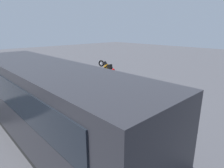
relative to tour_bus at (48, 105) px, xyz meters
name	(u,v)px	position (x,y,z in m)	size (l,w,h in m)	color
ground_plane	(112,99)	(1.86, -5.27, -1.65)	(80.00, 80.00, 0.00)	#424247
tour_bus	(48,105)	(0.00, 0.00, 0.00)	(10.50, 2.65, 3.25)	#26262B
spectator_far_left	(136,121)	(-2.52, -2.35, -0.57)	(0.57, 0.38, 1.80)	black
spectator_left	(117,115)	(-1.48, -2.38, -0.66)	(0.57, 0.33, 1.67)	black
spectator_centre	(104,103)	(-0.22, -2.71, -0.56)	(0.57, 0.32, 1.81)	black
spectator_right	(87,97)	(0.98, -2.58, -0.56)	(0.58, 0.35, 1.81)	black
spectator_far_right	(74,91)	(2.29, -2.65, -0.57)	(0.58, 0.36, 1.80)	black
parked_motorcycle_silver	(84,115)	(0.33, -1.91, -1.16)	(2.05, 0.58, 0.99)	black
stunt_motorcycle	(108,69)	(5.71, -8.34, -0.59)	(1.86, 0.74, 1.90)	black
bay_line_a	(136,106)	(0.06, -5.54, -1.64)	(0.31, 4.76, 0.01)	white
bay_line_b	(107,95)	(2.69, -5.54, -1.64)	(0.32, 4.94, 0.01)	white
bay_line_c	(85,87)	(5.32, -5.54, -1.64)	(0.26, 3.65, 0.01)	white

